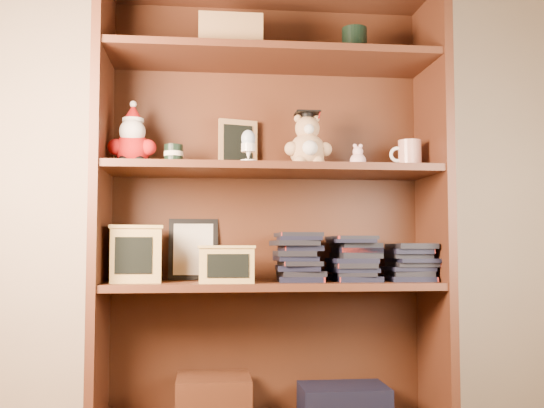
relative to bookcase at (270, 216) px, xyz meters
The scene contains 16 objects.
bookcase is the anchor object (origin of this frame).
shelf_lower 0.25m from the bookcase, 87.06° to the right, with size 1.14×0.33×0.02m.
shelf_upper 0.17m from the bookcase, 87.06° to the right, with size 1.14×0.33×0.02m.
santa_plush 0.55m from the bookcase, behind, with size 0.16×0.12×0.23m.
teachers_tin 0.40m from the bookcase, behind, with size 0.07×0.07×0.07m.
chalkboard_plaque 0.29m from the bookcase, 150.03° to the left, with size 0.15×0.10×0.19m.
egg_cup 0.28m from the bookcase, 124.43° to the right, with size 0.06×0.06×0.12m.
grad_teddy_bear 0.29m from the bookcase, 23.79° to the right, with size 0.17×0.14×0.20m.
pink_figurine 0.38m from the bookcase, ahead, with size 0.06×0.06×0.09m.
teacher_mug 0.55m from the bookcase, ahead, with size 0.12×0.08×0.10m.
certificate_frame 0.31m from the bookcase, 162.06° to the left, with size 0.18×0.05×0.22m.
treats_box 0.48m from the bookcase, behind, with size 0.19×0.19×0.19m.
pencils_box 0.25m from the bookcase, 143.14° to the right, with size 0.20×0.15×0.12m.
book_stack_left 0.18m from the bookcase, 28.87° to the right, with size 0.14×0.20×0.16m.
book_stack_mid 0.33m from the bookcase, ahead, with size 0.14×0.20×0.16m.
book_stack_right 0.52m from the bookcase, ahead, with size 0.14×0.20×0.13m.
Camera 1 is at (-0.12, -0.90, 0.67)m, focal length 42.00 mm.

